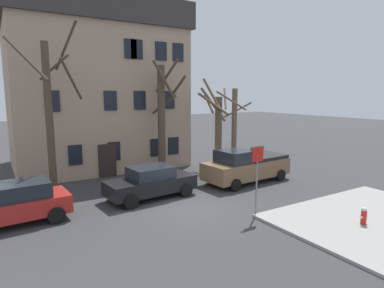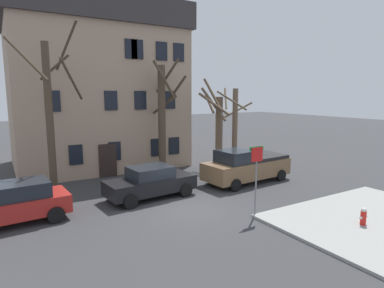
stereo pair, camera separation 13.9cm
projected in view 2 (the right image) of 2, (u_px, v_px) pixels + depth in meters
The scene contains 13 objects.
ground_plane at pixel (189, 208), 15.03m from camera, with size 120.00×120.00×0.00m, color #38383A.
sidewalk_slab at pixel (378, 220), 13.40m from camera, with size 8.27×6.09×0.12m, color #999993.
building_main at pixel (96, 86), 23.82m from camera, with size 11.76×9.07×11.38m.
tree_bare_near at pixel (51, 112), 16.47m from camera, with size 3.57×3.26×8.84m.
tree_bare_mid at pixel (163, 116), 20.79m from camera, with size 2.34×2.34×7.45m.
tree_bare_far at pixel (218, 126), 23.50m from camera, with size 1.88×2.57×6.30m.
tree_bare_end at pixel (234, 125), 23.07m from camera, with size 3.35×3.35×5.64m.
car_red_wagon at pixel (13, 203), 13.10m from camera, with size 4.36×2.31×1.68m.
car_black_sedan at pixel (151, 182), 16.42m from camera, with size 4.65×2.36×1.62m.
pickup_truck_brown at pixel (246, 166), 19.34m from camera, with size 5.61×2.64×2.01m.
fire_hydrant at pixel (363, 216), 12.76m from camera, with size 0.42×0.22×0.69m.
street_sign_pole at pixel (256, 168), 13.72m from camera, with size 0.76×0.07×3.04m.
bicycle_leaning at pixel (30, 189), 16.71m from camera, with size 1.71×0.47×1.03m.
Camera 2 is at (-7.27, -12.44, 5.21)m, focal length 30.50 mm.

